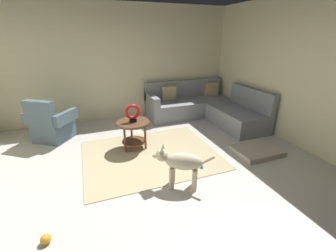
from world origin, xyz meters
The scene contains 12 objects.
ground_plane centered at (0.00, 0.00, -0.05)m, with size 6.00×6.00×0.10m, color beige.
wall_back centered at (0.00, 2.94, 1.35)m, with size 6.00×0.12×2.70m, color beige.
wall_right centered at (2.94, 0.00, 1.35)m, with size 0.12×6.00×2.70m, color beige.
area_rug centered at (0.15, 0.70, 0.01)m, with size 2.30×1.90×0.01m, color tan.
sectional_couch centered at (1.99, 2.02, 0.29)m, with size 2.20×2.25×0.88m.
armchair centered at (-1.52, 1.98, 0.32)m, with size 1.00×0.95×0.88m.
side_table centered at (-0.06, 1.04, 0.42)m, with size 0.60×0.60×0.54m.
torus_sculpture centered at (-0.06, 1.04, 0.71)m, with size 0.28×0.08×0.33m.
dog_bed_mat centered at (1.98, 0.08, 0.04)m, with size 0.80×0.60×0.09m, color #B2A38E.
dog centered at (0.29, -0.31, 0.38)m, with size 0.77×0.46×0.63m.
dog_toy_ball centered at (-1.37, -0.69, 0.05)m, with size 0.11×0.11×0.11m, color orange.
dog_toy_bone centered at (0.80, 0.04, 0.03)m, with size 0.18×0.06×0.06m, color blue.
Camera 1 is at (-0.79, -2.70, 1.98)m, focal length 23.85 mm.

